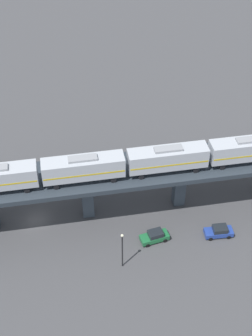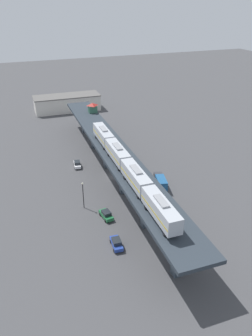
{
  "view_description": "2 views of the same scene",
  "coord_description": "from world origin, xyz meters",
  "px_view_note": "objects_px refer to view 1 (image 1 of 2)",
  "views": [
    {
      "loc": [
        -52.91,
        -3.79,
        55.88
      ],
      "look_at": [
        -1.85,
        -14.41,
        10.2
      ],
      "focal_mm": 50.0,
      "sensor_mm": 36.0,
      "label": 1
    },
    {
      "loc": [
        -25.54,
        -76.19,
        44.83
      ],
      "look_at": [
        -1.85,
        -14.41,
        10.2
      ],
      "focal_mm": 35.0,
      "sensor_mm": 36.0,
      "label": 2
    }
  ],
  "objects_px": {
    "delivery_truck": "(88,166)",
    "street_lamp": "(122,248)",
    "subway_train": "(126,163)",
    "street_car_blue": "(219,231)",
    "street_car_green": "(155,236)"
  },
  "relations": [
    {
      "from": "street_car_blue",
      "to": "street_car_green",
      "type": "height_order",
      "value": "same"
    },
    {
      "from": "delivery_truck",
      "to": "subway_train",
      "type": "bearing_deg",
      "value": -158.6
    },
    {
      "from": "subway_train",
      "to": "delivery_truck",
      "type": "height_order",
      "value": "subway_train"
    },
    {
      "from": "street_car_blue",
      "to": "delivery_truck",
      "type": "height_order",
      "value": "delivery_truck"
    },
    {
      "from": "delivery_truck",
      "to": "street_lamp",
      "type": "distance_m",
      "value": 21.4
    },
    {
      "from": "subway_train",
      "to": "street_car_green",
      "type": "xyz_separation_m",
      "value": [
        -6.07,
        -3.22,
        -10.3
      ]
    },
    {
      "from": "delivery_truck",
      "to": "street_lamp",
      "type": "bearing_deg",
      "value": -174.88
    },
    {
      "from": "subway_train",
      "to": "street_car_green",
      "type": "bearing_deg",
      "value": -152.06
    },
    {
      "from": "street_car_blue",
      "to": "street_lamp",
      "type": "distance_m",
      "value": 16.3
    },
    {
      "from": "subway_train",
      "to": "street_car_green",
      "type": "distance_m",
      "value": 12.38
    },
    {
      "from": "street_car_green",
      "to": "delivery_truck",
      "type": "bearing_deg",
      "value": 23.75
    },
    {
      "from": "subway_train",
      "to": "street_car_blue",
      "type": "relative_size",
      "value": 11.0
    },
    {
      "from": "street_car_blue",
      "to": "street_lamp",
      "type": "xyz_separation_m",
      "value": [
        -2.65,
        15.77,
        3.17
      ]
    },
    {
      "from": "street_car_blue",
      "to": "delivery_truck",
      "type": "relative_size",
      "value": 0.6
    },
    {
      "from": "street_car_blue",
      "to": "street_car_green",
      "type": "distance_m",
      "value": 10.04
    }
  ]
}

